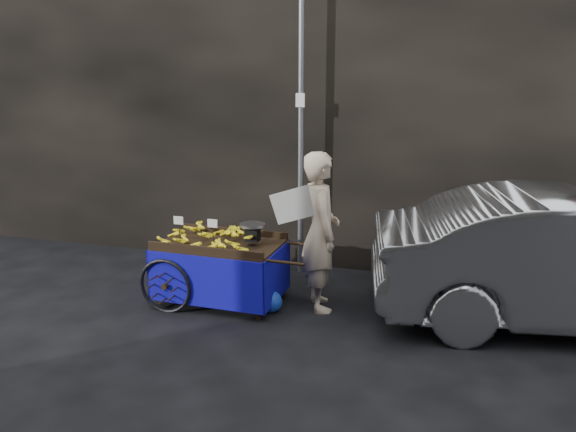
% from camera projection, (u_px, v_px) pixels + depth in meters
% --- Properties ---
extents(ground, '(80.00, 80.00, 0.00)m').
position_uv_depth(ground, '(249.00, 303.00, 6.88)').
color(ground, black).
rests_on(ground, ground).
extents(building_wall, '(13.50, 2.00, 5.00)m').
position_uv_depth(building_wall, '(329.00, 90.00, 8.58)').
color(building_wall, black).
rests_on(building_wall, ground).
extents(street_pole, '(0.12, 0.10, 4.00)m').
position_uv_depth(street_pole, '(301.00, 130.00, 7.51)').
color(street_pole, slate).
rests_on(street_pole, ground).
extents(banana_cart, '(2.03, 1.04, 1.09)m').
position_uv_depth(banana_cart, '(217.00, 249.00, 6.80)').
color(banana_cart, black).
rests_on(banana_cart, ground).
extents(vendor, '(0.94, 0.81, 1.89)m').
position_uv_depth(vendor, '(320.00, 232.00, 6.55)').
color(vendor, '#C5AE93').
rests_on(vendor, ground).
extents(plastic_bag, '(0.30, 0.24, 0.27)m').
position_uv_depth(plastic_bag, '(270.00, 301.00, 6.60)').
color(plastic_bag, '#183FBA').
rests_on(plastic_bag, ground).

